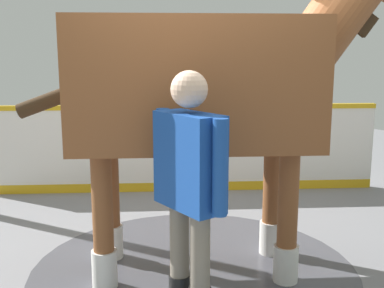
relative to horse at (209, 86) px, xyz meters
name	(u,v)px	position (x,y,z in m)	size (l,w,h in m)	color
ground_plane	(192,264)	(-0.05, 0.17, -1.58)	(16.00, 16.00, 0.02)	gray
wet_patch	(194,268)	(-0.10, 0.06, -1.56)	(2.77, 2.77, 0.00)	#4C4C54
barrier_wall	(182,151)	(1.16, 2.05, -1.03)	(4.41, 2.84, 1.16)	white
horse	(209,86)	(0.00, 0.00, 0.00)	(2.89, 2.06, 2.71)	brown
handler	(189,185)	(-0.66, -0.64, -0.57)	(0.23, 0.69, 1.72)	black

